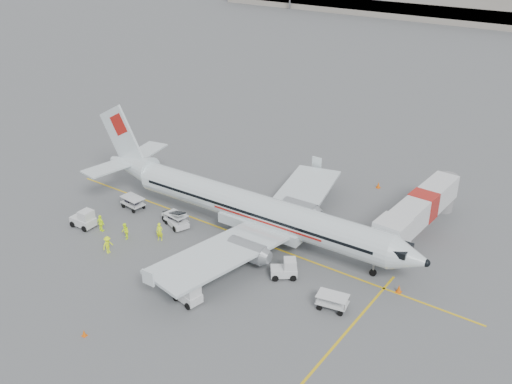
# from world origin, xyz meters

# --- Properties ---
(ground) EXTENTS (360.00, 360.00, 0.00)m
(ground) POSITION_xyz_m (0.00, 0.00, 0.00)
(ground) COLOR #56595B
(stripe_lead) EXTENTS (44.00, 0.20, 0.01)m
(stripe_lead) POSITION_xyz_m (0.00, 0.00, 0.01)
(stripe_lead) COLOR yellow
(stripe_lead) RESTS_ON ground
(stripe_cross) EXTENTS (0.20, 20.00, 0.01)m
(stripe_cross) POSITION_xyz_m (14.00, -8.00, 0.01)
(stripe_cross) COLOR yellow
(stripe_cross) RESTS_ON ground
(aircraft) EXTENTS (34.99, 27.77, 9.45)m
(aircraft) POSITION_xyz_m (0.91, 0.82, 4.73)
(aircraft) COLOR white
(aircraft) RESTS_ON ground
(jet_bridge) EXTENTS (3.65, 15.84, 4.13)m
(jet_bridge) POSITION_xyz_m (13.03, 9.96, 2.06)
(jet_bridge) COLOR silver
(jet_bridge) RESTS_ON ground
(belt_loader) EXTENTS (4.73, 3.17, 2.40)m
(belt_loader) POSITION_xyz_m (-6.66, -2.00, 1.20)
(belt_loader) COLOR silver
(belt_loader) RESTS_ON ground
(tug_fore) EXTENTS (2.47, 2.28, 1.67)m
(tug_fore) POSITION_xyz_m (6.58, -3.29, 0.83)
(tug_fore) COLOR silver
(tug_fore) RESTS_ON ground
(tug_mid) EXTENTS (2.41, 1.64, 1.72)m
(tug_mid) POSITION_xyz_m (2.36, -10.35, 0.86)
(tug_mid) COLOR silver
(tug_mid) RESTS_ON ground
(tug_aft) EXTENTS (2.42, 1.48, 1.82)m
(tug_aft) POSITION_xyz_m (-13.56, -7.35, 0.91)
(tug_aft) COLOR silver
(tug_aft) RESTS_ON ground
(cart_loaded_a) EXTENTS (2.42, 1.62, 1.18)m
(cart_loaded_a) POSITION_xyz_m (-6.53, -2.00, 0.59)
(cart_loaded_a) COLOR silver
(cart_loaded_a) RESTS_ON ground
(cart_loaded_b) EXTENTS (2.56, 1.68, 1.26)m
(cart_loaded_b) POSITION_xyz_m (-12.45, -2.00, 0.63)
(cart_loaded_b) COLOR silver
(cart_loaded_b) RESTS_ON ground
(cart_empty_a) EXTENTS (2.54, 1.93, 1.17)m
(cart_empty_a) POSITION_xyz_m (0.26, -6.91, 0.59)
(cart_empty_a) COLOR silver
(cart_empty_a) RESTS_ON ground
(cart_empty_b) EXTENTS (2.56, 1.80, 1.22)m
(cart_empty_b) POSITION_xyz_m (11.83, -4.66, 0.61)
(cart_empty_b) COLOR silver
(cart_empty_b) RESTS_ON ground
(cone_nose) EXTENTS (0.42, 0.42, 0.69)m
(cone_nose) POSITION_xyz_m (15.14, 0.22, 0.34)
(cone_nose) COLOR #ED5D08
(cone_nose) RESTS_ON ground
(cone_port) EXTENTS (0.43, 0.43, 0.70)m
(cone_port) POSITION_xyz_m (5.77, 16.86, 0.35)
(cone_port) COLOR #ED5D08
(cone_port) RESTS_ON ground
(cone_stbd) EXTENTS (0.33, 0.33, 0.54)m
(cone_stbd) POSITION_xyz_m (-0.98, -17.63, 0.27)
(cone_stbd) COLOR #ED5D08
(cone_stbd) RESTS_ON ground
(crew_a) EXTENTS (0.75, 0.64, 1.75)m
(crew_a) POSITION_xyz_m (-5.84, -4.94, 0.87)
(crew_a) COLOR #DBFF10
(crew_a) RESTS_ON ground
(crew_b) EXTENTS (0.97, 0.96, 1.58)m
(crew_b) POSITION_xyz_m (-8.59, -6.62, 0.79)
(crew_b) COLOR #DBFF10
(crew_b) RESTS_ON ground
(crew_c) EXTENTS (0.62, 1.06, 1.63)m
(crew_c) POSITION_xyz_m (-8.03, -9.16, 0.82)
(crew_c) COLOR #DBFF10
(crew_c) RESTS_ON ground
(crew_d) EXTENTS (1.00, 0.45, 1.69)m
(crew_d) POSITION_xyz_m (-11.48, -6.97, 0.84)
(crew_d) COLOR #DBFF10
(crew_d) RESTS_ON ground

